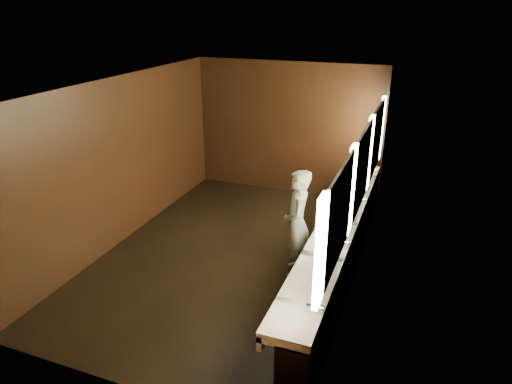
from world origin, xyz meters
The scene contains 10 objects.
floor centered at (0.00, 0.00, 0.00)m, with size 6.00×6.00×0.00m, color black.
ceiling centered at (0.00, 0.00, 2.80)m, with size 4.00×6.00×0.02m, color #2D2D2B.
wall_back centered at (0.00, 3.00, 1.40)m, with size 4.00×0.02×2.80m, color black.
wall_front centered at (0.00, -3.00, 1.40)m, with size 4.00×0.02×2.80m, color black.
wall_left centered at (-2.00, 0.00, 1.40)m, with size 0.02×6.00×2.80m, color black.
wall_right centered at (2.00, 0.00, 1.40)m, with size 0.02×6.00×2.80m, color black.
sink_counter centered at (1.79, 0.00, 0.50)m, with size 0.55×5.40×1.01m.
mirror_band centered at (1.98, 0.00, 1.75)m, with size 0.06×5.03×1.15m.
person centered at (1.13, -0.12, 0.84)m, with size 0.61×0.40×1.67m, color #84B0C5.
trash_bin centered at (1.58, -1.37, 0.25)m, with size 0.32×0.32×0.50m, color black.
Camera 1 is at (2.72, -6.04, 3.89)m, focal length 32.00 mm.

